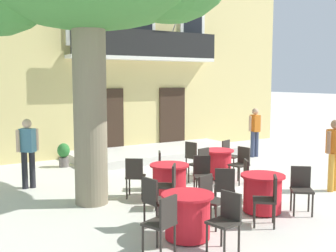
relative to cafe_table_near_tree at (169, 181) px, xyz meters
name	(u,v)px	position (x,y,z in m)	size (l,w,h in m)	color
ground_plane	(204,182)	(1.50, 0.75, -0.39)	(120.00, 120.00, 0.00)	beige
building_facade	(117,51)	(2.37, 7.74, 3.36)	(13.00, 5.09, 7.50)	#DBC67F
entrance_step_platform	(159,153)	(2.37, 4.51, -0.27)	(5.92, 2.48, 0.25)	silver
cafe_table_near_tree	(169,181)	(0.00, 0.00, 0.00)	(0.86, 0.86, 0.76)	red
cafe_chair_near_tree_0	(169,183)	(-0.41, -0.64, 0.14)	(0.56, 0.56, 0.91)	#2D2823
cafe_chair_near_tree_1	(203,173)	(0.70, -0.27, 0.14)	(0.54, 0.54, 0.91)	#2D2823
cafe_chair_near_tree_2	(164,168)	(0.29, 0.70, 0.14)	(0.54, 0.54, 0.91)	#2D2823
cafe_chair_near_tree_3	(135,175)	(-0.65, 0.39, 0.14)	(0.56, 0.56, 0.91)	#2D2823
cafe_table_middle	(262,193)	(1.02, -1.81, 0.00)	(0.86, 0.86, 0.76)	red
cafe_chair_middle_0	(301,186)	(1.66, -2.22, 0.14)	(0.56, 0.56, 0.91)	#2D2823
cafe_chair_middle_1	(251,177)	(1.35, -1.13, 0.14)	(0.55, 0.55, 0.91)	#2D2823
cafe_chair_middle_2	(224,187)	(0.37, -1.44, 0.14)	(0.56, 0.56, 0.91)	#2D2823
cafe_chair_middle_3	(269,197)	(0.58, -2.42, 0.14)	(0.56, 0.56, 0.91)	#2D2823
cafe_table_front	(188,216)	(-1.00, -2.18, 0.00)	(0.86, 0.86, 0.76)	red
cafe_chair_front_0	(163,221)	(-1.67, -2.52, 0.14)	(0.52, 0.52, 0.91)	#2D2823
cafe_chair_front_1	(226,218)	(-0.78, -2.90, 0.14)	(0.47, 0.47, 0.91)	#2D2823
cafe_chair_front_2	(210,197)	(-0.31, -1.88, 0.14)	(0.50, 0.50, 0.91)	#2D2823
cafe_chair_front_3	(155,199)	(-1.21, -1.45, 0.14)	(0.46, 0.46, 0.91)	#2D2823
cafe_table_far_side	(217,163)	(2.09, 0.95, 0.00)	(0.86, 0.86, 0.76)	red
cafe_chair_far_side_0	(193,155)	(1.80, 1.65, 0.14)	(0.50, 0.50, 0.91)	#2D2823
cafe_chair_far_side_1	(200,163)	(1.37, 0.72, 0.14)	(0.47, 0.47, 0.91)	#2D2823
cafe_chair_far_side_2	(241,162)	(2.26, 0.22, 0.14)	(0.45, 0.45, 0.91)	#2D2823
cafe_chair_far_side_3	(229,154)	(2.77, 1.28, 0.14)	(0.51, 0.51, 0.91)	#2D2823
ground_planter_left	(64,154)	(-0.94, 4.49, 0.01)	(0.37, 0.37, 0.72)	slate
pedestrian_near_entrance	(28,149)	(-2.43, 2.51, 0.56)	(0.53, 0.40, 1.68)	#232328
pedestrian_mid_plaza	(334,151)	(3.60, -1.50, 0.56)	(0.53, 0.38, 1.68)	gold
pedestrian_by_tree	(255,129)	(5.08, 2.71, 0.54)	(0.53, 0.37, 1.66)	#384260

